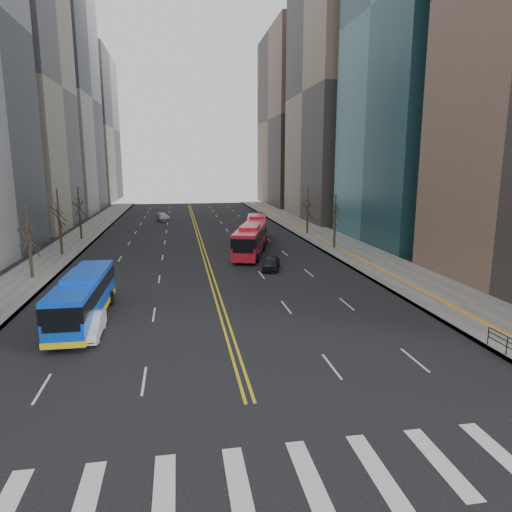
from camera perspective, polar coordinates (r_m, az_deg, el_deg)
The scene contains 14 objects.
ground at distance 16.64m, azimuth 2.31°, elevation -26.36°, with size 220.00×220.00×0.00m, color black.
sidewalk_right at distance 62.14m, azimuth 9.51°, elevation 1.88°, with size 7.00×130.00×0.15m, color gray.
sidewalk_left at distance 60.30m, azimuth -22.68°, elevation 0.86°, with size 5.00×130.00×0.15m, color gray.
crosswalk at distance 16.63m, azimuth 2.31°, elevation -26.34°, with size 26.70×4.00×0.01m.
centerline at distance 68.67m, azimuth -7.26°, elevation 2.78°, with size 0.55×100.00×0.01m.
office_towers at distance 82.56m, azimuth -8.07°, elevation 20.87°, with size 83.00×134.00×58.00m.
street_trees at distance 47.90m, azimuth -14.93°, elevation 4.65°, with size 35.20×47.20×7.60m.
blue_bus at distance 32.00m, azimuth -20.79°, elevation -4.73°, with size 2.74×11.16×3.26m.
red_bus_near at distance 51.21m, azimuth -0.78°, elevation 2.13°, with size 5.47×11.20×3.47m.
red_bus_far at distance 62.13m, azimuth 0.06°, elevation 3.74°, with size 4.33×11.00×3.41m.
car_white at distance 29.43m, azimuth -20.15°, elevation -8.13°, with size 1.48×4.25×1.40m, color silver.
car_dark_mid at distance 44.78m, azimuth 1.90°, elevation -0.88°, with size 1.57×3.91×1.33m, color black.
car_silver at distance 85.20m, azimuth -11.55°, elevation 4.77°, with size 1.93×4.75×1.38m, color #AAAAB0.
car_dark_far at distance 87.69m, azimuth 0.41°, elevation 5.11°, with size 1.90×4.13×1.15m, color black.
Camera 1 is at (-2.81, -12.85, 10.19)m, focal length 32.00 mm.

